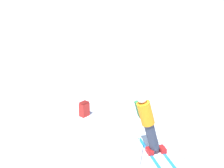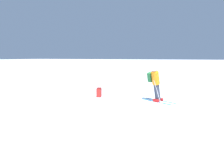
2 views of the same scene
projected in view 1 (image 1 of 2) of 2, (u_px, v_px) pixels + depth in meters
The scene contains 3 objects.
ground_plane at pixel (153, 154), 8.16m from camera, with size 300.00×300.00×0.00m, color white.
skier at pixel (147, 120), 7.87m from camera, with size 1.36×1.69×1.75m.
spare_backpack at pixel (84, 109), 10.30m from camera, with size 0.34×0.27×0.50m.
Camera 1 is at (-5.28, -4.89, 4.39)m, focal length 50.00 mm.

